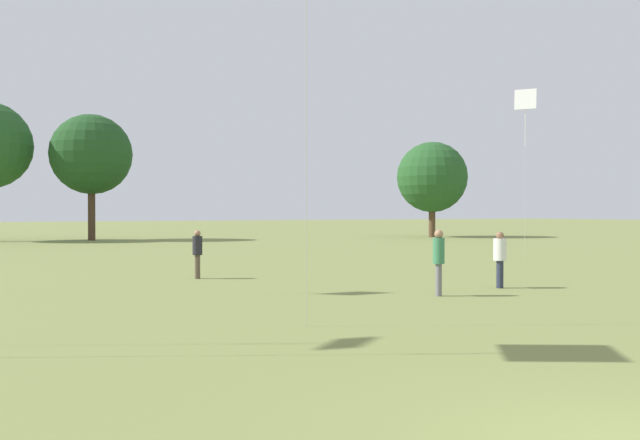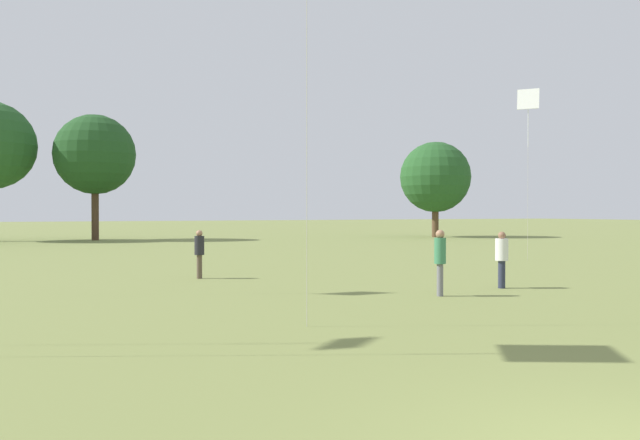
% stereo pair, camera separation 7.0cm
% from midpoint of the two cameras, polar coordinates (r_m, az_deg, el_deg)
% --- Properties ---
extents(person_standing_0, '(0.36, 0.36, 1.60)m').
position_cam_midpoint_polar(person_standing_0, '(20.91, -10.88, -2.67)').
color(person_standing_0, brown).
rests_on(person_standing_0, ground).
extents(person_standing_1, '(0.39, 0.39, 1.73)m').
position_cam_midpoint_polar(person_standing_1, '(16.56, 11.04, -3.23)').
color(person_standing_1, slate).
rests_on(person_standing_1, ground).
extents(person_standing_2, '(0.51, 0.51, 1.63)m').
position_cam_midpoint_polar(person_standing_2, '(18.70, 16.39, -3.07)').
color(person_standing_2, '#282D42').
rests_on(person_standing_2, ground).
extents(kite_6, '(0.79, 0.86, 7.76)m').
position_cam_midpoint_polar(kite_6, '(30.11, 18.56, 10.04)').
color(kite_6, white).
rests_on(kite_6, ground).
extents(distant_tree_2, '(6.16, 6.16, 9.73)m').
position_cam_midpoint_polar(distant_tree_2, '(51.46, -19.85, 5.63)').
color(distant_tree_2, '#473323').
rests_on(distant_tree_2, ground).
extents(distant_tree_3, '(6.13, 6.13, 8.30)m').
position_cam_midpoint_polar(distant_tree_3, '(55.31, 10.54, 3.86)').
color(distant_tree_3, brown).
rests_on(distant_tree_3, ground).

